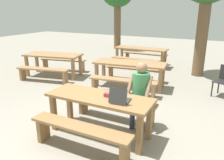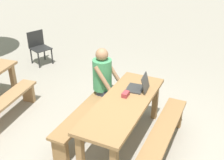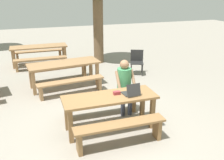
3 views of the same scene
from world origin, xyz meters
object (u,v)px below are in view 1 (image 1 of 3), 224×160
(small_pouch, at_px, (108,95))
(picnic_table_distant, at_px, (130,66))
(picnic_table_front, at_px, (99,102))
(picnic_table_rear, at_px, (53,57))
(laptop, at_px, (120,99))
(person_seated, at_px, (140,90))
(picnic_table_mid, at_px, (141,51))

(small_pouch, bearing_deg, picnic_table_distant, 104.72)
(picnic_table_front, xyz_separation_m, picnic_table_rear, (-3.36, 2.64, 0.01))
(picnic_table_distant, bearing_deg, laptop, -77.49)
(picnic_table_front, relative_size, picnic_table_distant, 0.89)
(person_seated, bearing_deg, laptop, -99.54)
(picnic_table_rear, relative_size, picnic_table_distant, 0.95)
(small_pouch, bearing_deg, picnic_table_front, -167.55)
(small_pouch, bearing_deg, laptop, -22.89)
(picnic_table_rear, bearing_deg, small_pouch, -48.24)
(person_seated, bearing_deg, small_pouch, -124.86)
(small_pouch, xyz_separation_m, picnic_table_mid, (-1.31, 5.32, -0.17))
(picnic_table_front, relative_size, person_seated, 1.48)
(person_seated, bearing_deg, picnic_table_distant, 117.22)
(picnic_table_front, bearing_deg, small_pouch, 12.45)
(laptop, xyz_separation_m, picnic_table_distant, (-1.00, 2.84, -0.18))
(picnic_table_mid, relative_size, picnic_table_distant, 0.97)
(picnic_table_mid, distance_m, picnic_table_rear, 3.50)
(laptop, bearing_deg, picnic_table_mid, -79.05)
(small_pouch, distance_m, picnic_table_mid, 5.48)
(laptop, distance_m, picnic_table_mid, 5.67)
(person_seated, relative_size, picnic_table_distant, 0.60)
(person_seated, height_order, picnic_table_distant, person_seated)
(picnic_table_front, distance_m, picnic_table_mid, 5.48)
(picnic_table_mid, bearing_deg, small_pouch, -76.00)
(picnic_table_front, xyz_separation_m, person_seated, (0.56, 0.60, 0.14))
(laptop, xyz_separation_m, picnic_table_mid, (-1.59, 5.44, -0.20))
(small_pouch, bearing_deg, picnic_table_mid, 103.79)
(picnic_table_distant, bearing_deg, picnic_table_rear, 175.64)
(laptop, height_order, person_seated, person_seated)
(person_seated, xyz_separation_m, picnic_table_distant, (-1.11, 2.16, -0.14))
(picnic_table_front, xyz_separation_m, laptop, (0.44, -0.08, 0.19))
(small_pouch, distance_m, picnic_table_rear, 4.38)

